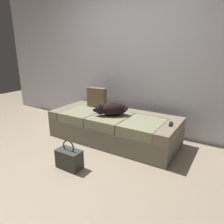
# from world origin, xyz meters

# --- Properties ---
(ground_plane) EXTENTS (10.00, 10.00, 0.00)m
(ground_plane) POSITION_xyz_m (0.00, 0.00, 0.00)
(ground_plane) COLOR tan
(back_wall) EXTENTS (6.40, 0.10, 2.80)m
(back_wall) POSITION_xyz_m (0.00, 1.74, 1.40)
(back_wall) COLOR silver
(back_wall) RESTS_ON ground
(couch) EXTENTS (2.04, 0.87, 0.44)m
(couch) POSITION_xyz_m (0.00, 1.06, 0.22)
(couch) COLOR #6D6A5B
(couch) RESTS_ON ground
(dog_dark) EXTENTS (0.51, 0.45, 0.19)m
(dog_dark) POSITION_xyz_m (-0.00, 0.99, 0.54)
(dog_dark) COLOR black
(dog_dark) RESTS_ON couch
(tv_remote) EXTENTS (0.07, 0.16, 0.02)m
(tv_remote) POSITION_xyz_m (0.91, 1.06, 0.45)
(tv_remote) COLOR black
(tv_remote) RESTS_ON couch
(throw_pillow) EXTENTS (0.35, 0.15, 0.34)m
(throw_pillow) POSITION_xyz_m (-0.49, 1.29, 0.61)
(throw_pillow) COLOR brown
(throw_pillow) RESTS_ON couch
(handbag) EXTENTS (0.32, 0.18, 0.38)m
(handbag) POSITION_xyz_m (-0.04, 0.05, 0.13)
(handbag) COLOR #3A3B36
(handbag) RESTS_ON ground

